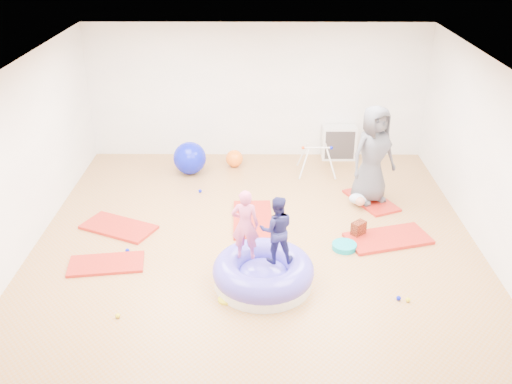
{
  "coord_description": "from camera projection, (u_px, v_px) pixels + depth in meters",
  "views": [
    {
      "loc": [
        0.05,
        -7.49,
        4.73
      ],
      "look_at": [
        0.0,
        0.3,
        0.9
      ],
      "focal_mm": 40.0,
      "sensor_mm": 36.0,
      "label": 1
    }
  ],
  "objects": [
    {
      "name": "yellow_toy",
      "position": [
        226.0,
        300.0,
        7.72
      ],
      "size": [
        0.21,
        0.21,
        0.03
      ],
      "primitive_type": "cylinder",
      "color": "yellow",
      "rests_on": "ground"
    },
    {
      "name": "child_pink",
      "position": [
        245.0,
        221.0,
        7.78
      ],
      "size": [
        0.4,
        0.28,
        1.04
      ],
      "primitive_type": "imported",
      "rotation": [
        0.0,
        0.0,
        3.05
      ],
      "color": "#D55785",
      "rests_on": "inflatable_cushion"
    },
    {
      "name": "gym_mat_right",
      "position": [
        388.0,
        238.0,
        9.14
      ],
      "size": [
        1.45,
        1.0,
        0.05
      ],
      "primitive_type": "cube",
      "rotation": [
        0.0,
        0.0,
        0.28
      ],
      "color": "#A90E0F",
      "rests_on": "ground"
    },
    {
      "name": "exercise_ball_orange",
      "position": [
        234.0,
        158.0,
        11.73
      ],
      "size": [
        0.35,
        0.35,
        0.35
      ],
      "primitive_type": "sphere",
      "color": "orange",
      "rests_on": "ground"
    },
    {
      "name": "inflatable_cushion",
      "position": [
        263.0,
        273.0,
        8.01
      ],
      "size": [
        1.43,
        1.43,
        0.45
      ],
      "rotation": [
        0.0,
        0.0,
        -0.21
      ],
      "color": "white",
      "rests_on": "ground"
    },
    {
      "name": "exercise_ball_blue",
      "position": [
        190.0,
        158.0,
        11.36
      ],
      "size": [
        0.65,
        0.65,
        0.65
      ],
      "primitive_type": "sphere",
      "color": "#0A13C5",
      "rests_on": "ground"
    },
    {
      "name": "balance_disc",
      "position": [
        344.0,
        246.0,
        8.9
      ],
      "size": [
        0.38,
        0.38,
        0.09
      ],
      "primitive_type": "cylinder",
      "color": "#099AA8",
      "rests_on": "ground"
    },
    {
      "name": "child_navy",
      "position": [
        277.0,
        226.0,
        7.72
      ],
      "size": [
        0.5,
        0.4,
        0.98
      ],
      "primitive_type": "imported",
      "rotation": [
        0.0,
        0.0,
        3.2
      ],
      "color": "#1D1D51",
      "rests_on": "inflatable_cushion"
    },
    {
      "name": "adult_caregiver",
      "position": [
        373.0,
        155.0,
        9.95
      ],
      "size": [
        1.02,
        0.88,
        1.76
      ],
      "primitive_type": "imported",
      "rotation": [
        0.0,
        0.0,
        0.46
      ],
      "color": "#484951",
      "rests_on": "gym_mat_rear_right"
    },
    {
      "name": "cube_shelf",
      "position": [
        339.0,
        143.0,
        12.05
      ],
      "size": [
        0.71,
        0.35,
        0.71
      ],
      "color": "silver",
      "rests_on": "ground"
    },
    {
      "name": "infant",
      "position": [
        359.0,
        199.0,
        10.12
      ],
      "size": [
        0.35,
        0.35,
        0.21
      ],
      "color": "silver",
      "rests_on": "gym_mat_rear_right"
    },
    {
      "name": "gym_mat_center_back",
      "position": [
        253.0,
        219.0,
        9.71
      ],
      "size": [
        0.69,
        1.32,
        0.05
      ],
      "primitive_type": "cube",
      "rotation": [
        0.0,
        0.0,
        1.6
      ],
      "color": "#A90E0F",
      "rests_on": "ground"
    },
    {
      "name": "infant_play_gym",
      "position": [
        317.0,
        156.0,
        11.32
      ],
      "size": [
        0.75,
        0.71,
        0.57
      ],
      "rotation": [
        0.0,
        0.0,
        -0.1
      ],
      "color": "silver",
      "rests_on": "ground"
    },
    {
      "name": "gym_mat_mid_left",
      "position": [
        119.0,
        227.0,
        9.47
      ],
      "size": [
        1.35,
        1.06,
        0.05
      ],
      "primitive_type": "cube",
      "rotation": [
        0.0,
        0.0,
        -0.44
      ],
      "color": "#A90E0F",
      "rests_on": "ground"
    },
    {
      "name": "room",
      "position": [
        256.0,
        170.0,
        8.19
      ],
      "size": [
        7.01,
        8.01,
        2.81
      ],
      "color": "#9E7850",
      "rests_on": "ground"
    },
    {
      "name": "gym_mat_front_left",
      "position": [
        106.0,
        264.0,
        8.49
      ],
      "size": [
        1.16,
        0.7,
        0.05
      ],
      "primitive_type": "cube",
      "rotation": [
        0.0,
        0.0,
        0.14
      ],
      "color": "#A90E0F",
      "rests_on": "ground"
    },
    {
      "name": "ball_pit_balls",
      "position": [
        252.0,
        248.0,
        8.86
      ],
      "size": [
        4.12,
        3.75,
        0.07
      ],
      "color": "#2C8830",
      "rests_on": "ground"
    },
    {
      "name": "gym_mat_rear_right",
      "position": [
        371.0,
        200.0,
        10.36
      ],
      "size": [
        0.95,
        1.23,
        0.05
      ],
      "primitive_type": "cube",
      "rotation": [
        0.0,
        0.0,
        1.99
      ],
      "color": "#A90E0F",
      "rests_on": "ground"
    },
    {
      "name": "backpack",
      "position": [
        358.0,
        229.0,
        9.19
      ],
      "size": [
        0.27,
        0.26,
        0.27
      ],
      "primitive_type": "cube",
      "rotation": [
        0.0,
        0.0,
        0.71
      ],
      "color": "maroon",
      "rests_on": "ground"
    }
  ]
}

